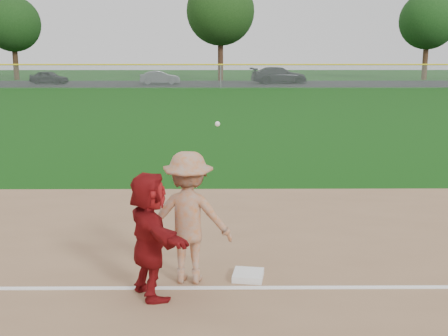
{
  "coord_description": "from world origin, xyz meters",
  "views": [
    {
      "loc": [
        -0.07,
        -8.35,
        3.42
      ],
      "look_at": [
        0.0,
        1.5,
        1.3
      ],
      "focal_mm": 45.0,
      "sensor_mm": 36.0,
      "label": 1
    }
  ],
  "objects_px": {
    "first_base": "(248,275)",
    "car_right": "(279,75)",
    "car_left": "(49,77)",
    "base_runner": "(150,235)",
    "car_mid": "(160,78)"
  },
  "relations": [
    {
      "from": "first_base",
      "to": "car_right",
      "type": "xyz_separation_m",
      "value": [
        5.28,
        46.73,
        0.73
      ]
    },
    {
      "from": "car_right",
      "to": "first_base",
      "type": "bearing_deg",
      "value": 163.38
    },
    {
      "from": "first_base",
      "to": "car_right",
      "type": "distance_m",
      "value": 47.03
    },
    {
      "from": "first_base",
      "to": "car_left",
      "type": "xyz_separation_m",
      "value": [
        -16.72,
        46.27,
        0.56
      ]
    },
    {
      "from": "base_runner",
      "to": "car_left",
      "type": "distance_m",
      "value": 49.3
    },
    {
      "from": "base_runner",
      "to": "car_mid",
      "type": "height_order",
      "value": "base_runner"
    },
    {
      "from": "car_left",
      "to": "car_right",
      "type": "bearing_deg",
      "value": -73.21
    },
    {
      "from": "car_mid",
      "to": "car_right",
      "type": "height_order",
      "value": "car_right"
    },
    {
      "from": "car_right",
      "to": "car_left",
      "type": "bearing_deg",
      "value": 81.02
    },
    {
      "from": "first_base",
      "to": "car_mid",
      "type": "xyz_separation_m",
      "value": [
        -6.11,
        45.75,
        0.56
      ]
    },
    {
      "from": "first_base",
      "to": "base_runner",
      "type": "relative_size",
      "value": 0.25
    },
    {
      "from": "car_mid",
      "to": "first_base",
      "type": "bearing_deg",
      "value": 179.68
    },
    {
      "from": "first_base",
      "to": "car_mid",
      "type": "distance_m",
      "value": 46.16
    },
    {
      "from": "car_left",
      "to": "base_runner",
      "type": "bearing_deg",
      "value": -146.27
    },
    {
      "from": "base_runner",
      "to": "car_right",
      "type": "height_order",
      "value": "base_runner"
    }
  ]
}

